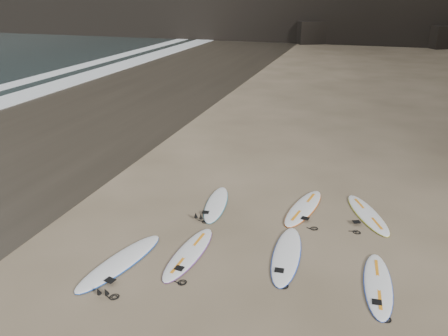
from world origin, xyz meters
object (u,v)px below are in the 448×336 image
object	(u,v)px
surfboard_2	(287,255)
surfboard_6	(304,207)
surfboard_0	(120,262)
surfboard_7	(368,214)
surfboard_1	(189,253)
surfboard_5	(216,204)
surfboard_3	(378,284)

from	to	relation	value
surfboard_2	surfboard_6	bearing A→B (deg)	85.86
surfboard_0	surfboard_6	bearing A→B (deg)	60.94
surfboard_2	surfboard_7	size ratio (longest dim) A/B	1.06
surfboard_0	surfboard_1	bearing A→B (deg)	44.09
surfboard_0	surfboard_5	bearing A→B (deg)	84.64
surfboard_0	surfboard_5	distance (m)	3.69
surfboard_0	surfboard_1	world-z (taller)	surfboard_0
surfboard_2	surfboard_7	xyz separation A→B (m)	(1.83, 2.71, -0.00)
surfboard_2	surfboard_3	size ratio (longest dim) A/B	1.09
surfboard_1	surfboard_2	size ratio (longest dim) A/B	0.95
surfboard_0	surfboard_1	distance (m)	1.62
surfboard_0	surfboard_3	size ratio (longest dim) A/B	1.14
surfboard_2	surfboard_1	bearing A→B (deg)	-167.31
surfboard_2	surfboard_0	bearing A→B (deg)	-161.29
surfboard_3	surfboard_7	xyz separation A→B (m)	(-0.25, 3.23, 0.00)
surfboard_3	surfboard_5	size ratio (longest dim) A/B	1.01
surfboard_6	surfboard_7	world-z (taller)	surfboard_6
surfboard_3	surfboard_7	bearing A→B (deg)	91.69
surfboard_6	surfboard_7	distance (m)	1.79
surfboard_6	surfboard_7	size ratio (longest dim) A/B	1.05
surfboard_3	surfboard_6	bearing A→B (deg)	120.67
surfboard_0	surfboard_7	size ratio (longest dim) A/B	1.10
surfboard_0	surfboard_5	size ratio (longest dim) A/B	1.14
surfboard_7	surfboard_0	bearing A→B (deg)	-166.94
surfboard_2	surfboard_7	distance (m)	3.27
surfboard_0	surfboard_3	distance (m)	5.81
surfboard_0	surfboard_1	xyz separation A→B (m)	(1.39, 0.82, -0.00)
surfboard_3	surfboard_7	size ratio (longest dim) A/B	0.97
surfboard_5	surfboard_2	bearing A→B (deg)	-47.87
surfboard_6	surfboard_2	bearing A→B (deg)	-79.40
surfboard_2	surfboard_5	world-z (taller)	surfboard_2
surfboard_1	surfboard_6	bearing A→B (deg)	57.82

